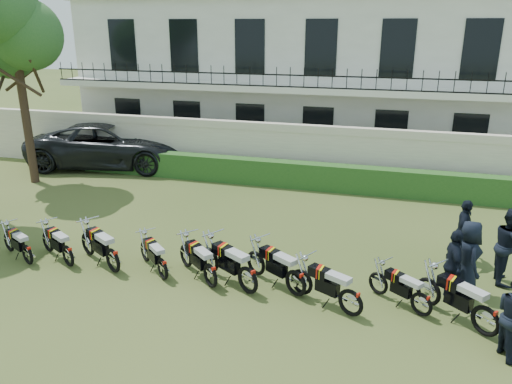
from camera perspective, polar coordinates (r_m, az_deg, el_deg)
ground at (r=13.30m, az=-6.90°, el=-8.31°), size 100.00×100.00×0.00m
perimeter_wall at (r=20.05m, az=1.81°, el=4.72°), size 30.00×0.35×2.30m
hedge at (r=19.26m, az=4.08°, el=2.02°), size 18.00×0.60×1.00m
building at (r=25.38m, az=5.29°, el=13.41°), size 20.40×9.60×7.40m
tree_west_near at (r=20.98m, az=-25.99°, el=16.58°), size 3.40×3.20×7.90m
motorcycle_0 at (r=14.33m, az=-24.71°, el=-6.04°), size 1.56×0.87×0.93m
motorcycle_1 at (r=13.80m, az=-20.74°, el=-6.32°), size 1.63×0.97×0.99m
motorcycle_2 at (r=13.10m, az=-16.09°, el=-6.91°), size 1.80×1.12×1.11m
motorcycle_3 at (r=12.52m, az=-10.64°, el=-8.07°), size 1.36×1.21×0.95m
motorcycle_4 at (r=11.99m, az=-5.25°, el=-8.86°), size 1.51×1.29×1.03m
motorcycle_5 at (r=11.66m, az=-0.95°, el=-9.33°), size 1.85×1.18×1.15m
motorcycle_6 at (r=11.61m, az=4.58°, el=-9.66°), size 1.75×1.14×1.09m
motorcycle_7 at (r=11.04m, az=10.81°, el=-11.64°), size 1.78×1.00×1.06m
motorcycle_8 at (r=11.46m, az=18.45°, el=-11.50°), size 1.42×1.06×0.93m
motorcycle_9 at (r=11.22m, az=24.87°, el=-12.54°), size 1.62×1.40×1.11m
suv at (r=22.88m, az=-16.22°, el=5.21°), size 7.46×4.51×1.94m
officer_2 at (r=12.18m, az=21.62°, el=-7.79°), size 0.57×1.05×1.70m
officer_3 at (r=12.57m, az=23.06°, el=-6.90°), size 0.75×0.98×1.79m
officer_4 at (r=13.48m, az=27.01°, el=-5.51°), size 0.74×0.94×1.90m
officer_5 at (r=14.21m, az=22.62°, el=-4.12°), size 0.58×1.05×1.69m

